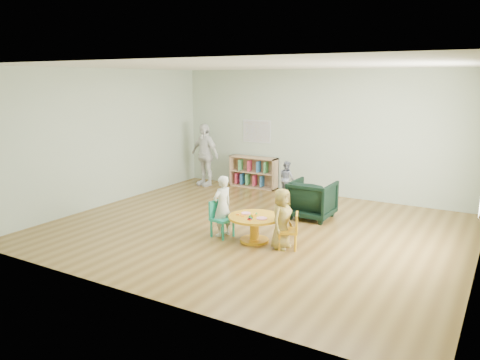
{
  "coord_description": "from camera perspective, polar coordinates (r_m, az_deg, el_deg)",
  "views": [
    {
      "loc": [
        3.76,
        -6.92,
        2.59
      ],
      "look_at": [
        -0.14,
        -0.3,
        0.92
      ],
      "focal_mm": 35.0,
      "sensor_mm": 36.0,
      "label": 1
    }
  ],
  "objects": [
    {
      "name": "kid_chair_right",
      "position": [
        7.31,
        6.2,
        -6.04
      ],
      "size": [
        0.4,
        0.4,
        0.57
      ],
      "rotation": [
        0.0,
        0.0,
        1.96
      ],
      "color": "orange",
      "rests_on": "ground"
    },
    {
      "name": "armchair",
      "position": [
        8.93,
        8.79,
        -2.36
      ],
      "size": [
        0.78,
        0.8,
        0.72
      ],
      "primitive_type": "imported",
      "rotation": [
        0.0,
        0.0,
        3.14
      ],
      "color": "black",
      "rests_on": "ground"
    },
    {
      "name": "activity_table",
      "position": [
        7.59,
        1.78,
        -5.36
      ],
      "size": [
        0.85,
        0.85,
        0.47
      ],
      "rotation": [
        0.0,
        0.0,
        -0.06
      ],
      "color": "orange",
      "rests_on": "ground"
    },
    {
      "name": "room",
      "position": [
        7.9,
        2.06,
        7.17
      ],
      "size": [
        7.1,
        7.0,
        2.8
      ],
      "color": "brown",
      "rests_on": "ground"
    },
    {
      "name": "alphabet_poster",
      "position": [
        11.33,
        2.07,
        5.95
      ],
      "size": [
        0.74,
        0.01,
        0.54
      ],
      "color": "silver",
      "rests_on": "ground"
    },
    {
      "name": "toddler",
      "position": [
        10.58,
        5.71,
        0.2
      ],
      "size": [
        0.48,
        0.44,
        0.79
      ],
      "primitive_type": "imported",
      "rotation": [
        0.0,
        0.0,
        2.67
      ],
      "color": "#1A2642",
      "rests_on": "ground"
    },
    {
      "name": "bookshelf",
      "position": [
        11.38,
        1.67,
        0.96
      ],
      "size": [
        1.2,
        0.3,
        0.75
      ],
      "color": "tan",
      "rests_on": "ground"
    },
    {
      "name": "adult_caretaker",
      "position": [
        11.53,
        -4.33,
        3.1
      ],
      "size": [
        0.96,
        0.56,
        1.53
      ],
      "primitive_type": "imported",
      "rotation": [
        0.0,
        0.0,
        -0.22
      ],
      "color": "white",
      "rests_on": "ground"
    },
    {
      "name": "child_right",
      "position": [
        7.27,
        5.1,
        -4.71
      ],
      "size": [
        0.32,
        0.48,
        0.95
      ],
      "primitive_type": "imported",
      "rotation": [
        0.0,
        0.0,
        1.54
      ],
      "color": "yellow",
      "rests_on": "ground"
    },
    {
      "name": "child_left",
      "position": [
        7.81,
        -2.17,
        -3.18
      ],
      "size": [
        0.34,
        0.43,
        1.03
      ],
      "primitive_type": "imported",
      "rotation": [
        0.0,
        0.0,
        -1.85
      ],
      "color": "silver",
      "rests_on": "ground"
    },
    {
      "name": "kid_chair_left",
      "position": [
        7.83,
        -2.41,
        -4.57
      ],
      "size": [
        0.38,
        0.38,
        0.61
      ],
      "rotation": [
        0.0,
        0.0,
        -1.74
      ],
      "color": "#1B9574",
      "rests_on": "ground"
    }
  ]
}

